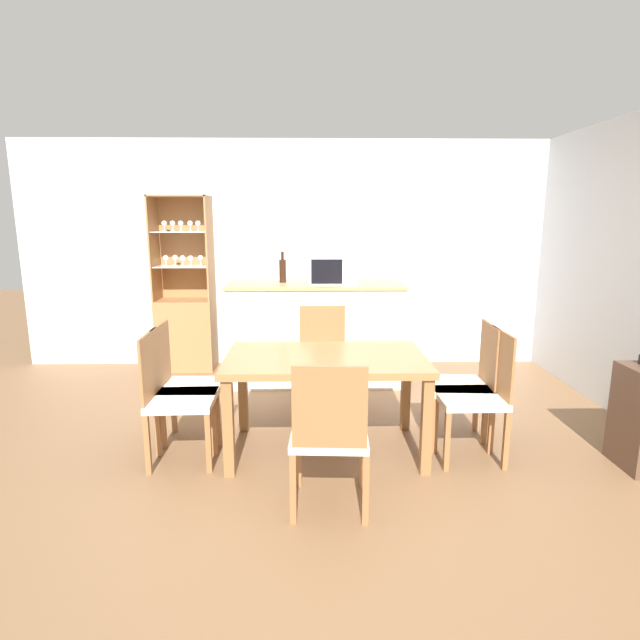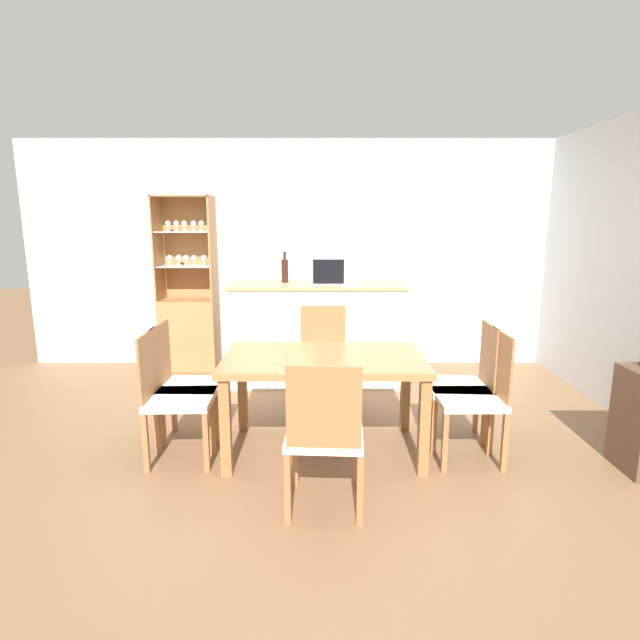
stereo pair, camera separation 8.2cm
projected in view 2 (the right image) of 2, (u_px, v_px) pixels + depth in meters
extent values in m
plane|color=brown|center=(324.00, 470.00, 3.41)|extent=(18.00, 18.00, 0.00)
cube|color=silver|center=(322.00, 255.00, 5.74)|extent=(6.80, 0.06, 2.55)
cube|color=white|center=(317.00, 335.00, 5.17)|extent=(1.76, 0.60, 1.01)
cube|color=tan|center=(317.00, 285.00, 5.07)|extent=(1.79, 0.63, 0.03)
cube|color=#A37042|center=(190.00, 334.00, 5.69)|extent=(0.62, 0.39, 0.80)
cube|color=#A37042|center=(189.00, 247.00, 5.68)|extent=(0.62, 0.02, 1.14)
cube|color=#A37042|center=(158.00, 248.00, 5.50)|extent=(0.02, 0.39, 1.14)
cube|color=#A37042|center=(213.00, 248.00, 5.50)|extent=(0.02, 0.39, 1.14)
cube|color=#A37042|center=(182.00, 196.00, 5.38)|extent=(0.62, 0.39, 0.02)
cube|color=white|center=(186.00, 266.00, 5.53)|extent=(0.58, 0.35, 0.01)
cube|color=white|center=(184.00, 232.00, 5.46)|extent=(0.58, 0.35, 0.01)
cylinder|color=white|center=(169.00, 265.00, 5.55)|extent=(0.04, 0.04, 0.01)
cylinder|color=white|center=(169.00, 262.00, 5.55)|extent=(0.01, 0.01, 0.06)
sphere|color=white|center=(169.00, 258.00, 5.54)|extent=(0.06, 0.06, 0.06)
cylinder|color=white|center=(168.00, 231.00, 5.50)|extent=(0.04, 0.04, 0.01)
cylinder|color=white|center=(168.00, 228.00, 5.49)|extent=(0.01, 0.01, 0.06)
sphere|color=white|center=(167.00, 223.00, 5.48)|extent=(0.06, 0.06, 0.06)
cylinder|color=white|center=(179.00, 265.00, 5.58)|extent=(0.04, 0.04, 0.01)
cylinder|color=white|center=(179.00, 262.00, 5.58)|extent=(0.01, 0.01, 0.06)
sphere|color=white|center=(178.00, 257.00, 5.57)|extent=(0.06, 0.06, 0.06)
cylinder|color=white|center=(176.00, 231.00, 5.48)|extent=(0.04, 0.04, 0.01)
cylinder|color=white|center=(176.00, 228.00, 5.48)|extent=(0.01, 0.01, 0.06)
sphere|color=white|center=(176.00, 223.00, 5.47)|extent=(0.06, 0.06, 0.06)
cylinder|color=white|center=(186.00, 265.00, 5.53)|extent=(0.04, 0.04, 0.01)
cylinder|color=white|center=(186.00, 262.00, 5.52)|extent=(0.01, 0.01, 0.06)
sphere|color=white|center=(186.00, 258.00, 5.51)|extent=(0.06, 0.06, 0.06)
cylinder|color=white|center=(184.00, 231.00, 5.45)|extent=(0.04, 0.04, 0.01)
cylinder|color=white|center=(184.00, 228.00, 5.45)|extent=(0.01, 0.01, 0.06)
sphere|color=white|center=(184.00, 223.00, 5.44)|extent=(0.06, 0.06, 0.06)
cylinder|color=white|center=(194.00, 265.00, 5.50)|extent=(0.04, 0.04, 0.01)
cylinder|color=white|center=(194.00, 263.00, 5.49)|extent=(0.01, 0.01, 0.06)
sphere|color=white|center=(194.00, 258.00, 5.48)|extent=(0.06, 0.06, 0.06)
cylinder|color=white|center=(193.00, 231.00, 5.48)|extent=(0.04, 0.04, 0.01)
cylinder|color=white|center=(193.00, 228.00, 5.47)|extent=(0.01, 0.01, 0.06)
sphere|color=white|center=(193.00, 223.00, 5.46)|extent=(0.06, 0.06, 0.06)
cylinder|color=white|center=(204.00, 265.00, 5.56)|extent=(0.04, 0.04, 0.01)
cylinder|color=white|center=(204.00, 262.00, 5.55)|extent=(0.01, 0.01, 0.06)
sphere|color=white|center=(203.00, 258.00, 5.54)|extent=(0.06, 0.06, 0.06)
cylinder|color=white|center=(201.00, 231.00, 5.44)|extent=(0.04, 0.04, 0.01)
cylinder|color=white|center=(201.00, 228.00, 5.43)|extent=(0.01, 0.01, 0.06)
sphere|color=white|center=(201.00, 223.00, 5.42)|extent=(0.06, 0.06, 0.06)
cube|color=olive|center=(324.00, 359.00, 3.57)|extent=(1.43, 0.85, 0.05)
cube|color=olive|center=(225.00, 427.00, 3.28)|extent=(0.07, 0.07, 0.67)
cube|color=olive|center=(424.00, 427.00, 3.28)|extent=(0.07, 0.07, 0.67)
cube|color=olive|center=(242.00, 390.00, 4.00)|extent=(0.07, 0.07, 0.67)
cube|color=olive|center=(405.00, 390.00, 4.00)|extent=(0.07, 0.07, 0.67)
cube|color=beige|center=(467.00, 399.00, 3.50)|extent=(0.45, 0.45, 0.05)
cube|color=#936038|center=(500.00, 364.00, 3.45)|extent=(0.02, 0.41, 0.46)
cube|color=#936038|center=(444.00, 443.00, 3.34)|extent=(0.04, 0.04, 0.42)
cube|color=#936038|center=(431.00, 419.00, 3.74)|extent=(0.04, 0.04, 0.42)
cube|color=#936038|center=(504.00, 442.00, 3.35)|extent=(0.04, 0.04, 0.42)
cube|color=#936038|center=(484.00, 419.00, 3.74)|extent=(0.04, 0.04, 0.42)
cube|color=beige|center=(325.00, 435.00, 2.92)|extent=(0.47, 0.47, 0.05)
cube|color=#936038|center=(323.00, 408.00, 2.66)|extent=(0.41, 0.04, 0.46)
cube|color=#936038|center=(295.00, 455.00, 3.17)|extent=(0.04, 0.04, 0.42)
cube|color=#936038|center=(358.00, 456.00, 3.15)|extent=(0.04, 0.04, 0.42)
cube|color=#936038|center=(287.00, 488.00, 2.78)|extent=(0.04, 0.04, 0.42)
cube|color=#936038|center=(360.00, 490.00, 2.76)|extent=(0.04, 0.04, 0.42)
cube|color=beige|center=(323.00, 365.00, 4.33)|extent=(0.44, 0.44, 0.05)
cube|color=#936038|center=(323.00, 331.00, 4.48)|extent=(0.41, 0.02, 0.46)
cube|color=#936038|center=(347.00, 398.00, 4.17)|extent=(0.04, 0.04, 0.42)
cube|color=#936038|center=(299.00, 398.00, 4.17)|extent=(0.04, 0.04, 0.42)
cube|color=#936038|center=(345.00, 383.00, 4.57)|extent=(0.04, 0.04, 0.42)
cube|color=#936038|center=(301.00, 383.00, 4.57)|extent=(0.04, 0.04, 0.42)
cube|color=beige|center=(457.00, 387.00, 3.75)|extent=(0.47, 0.47, 0.05)
cube|color=#936038|center=(488.00, 355.00, 3.69)|extent=(0.04, 0.41, 0.46)
cube|color=#936038|center=(433.00, 426.00, 3.61)|extent=(0.04, 0.04, 0.42)
cube|color=#936038|center=(425.00, 406.00, 4.00)|extent=(0.04, 0.04, 0.42)
cube|color=#936038|center=(490.00, 428.00, 3.59)|extent=(0.04, 0.04, 0.42)
cube|color=#936038|center=(476.00, 407.00, 3.98)|extent=(0.04, 0.04, 0.42)
cube|color=beige|center=(190.00, 387.00, 3.75)|extent=(0.45, 0.45, 0.05)
cube|color=#936038|center=(160.00, 355.00, 3.70)|extent=(0.02, 0.41, 0.46)
cube|color=#936038|center=(223.00, 407.00, 3.99)|extent=(0.04, 0.04, 0.42)
cube|color=#936038|center=(212.00, 427.00, 3.59)|extent=(0.04, 0.04, 0.42)
cube|color=#936038|center=(173.00, 406.00, 3.99)|extent=(0.04, 0.04, 0.42)
cube|color=#936038|center=(157.00, 427.00, 3.60)|extent=(0.04, 0.04, 0.42)
cube|color=beige|center=(181.00, 399.00, 3.50)|extent=(0.46, 0.46, 0.05)
cube|color=#936038|center=(148.00, 365.00, 3.44)|extent=(0.03, 0.41, 0.46)
cube|color=#936038|center=(216.00, 419.00, 3.75)|extent=(0.04, 0.04, 0.42)
cube|color=#936038|center=(206.00, 442.00, 3.35)|extent=(0.04, 0.04, 0.42)
cube|color=#936038|center=(162.00, 419.00, 3.73)|extent=(0.04, 0.04, 0.42)
cube|color=#936038|center=(145.00, 443.00, 3.34)|extent=(0.04, 0.04, 0.42)
cube|color=silver|center=(334.00, 270.00, 5.05)|extent=(0.48, 0.34, 0.28)
cube|color=black|center=(328.00, 272.00, 4.88)|extent=(0.31, 0.01, 0.24)
cylinder|color=black|center=(284.00, 271.00, 5.15)|extent=(0.07, 0.07, 0.23)
cylinder|color=black|center=(284.00, 256.00, 5.12)|extent=(0.03, 0.03, 0.08)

